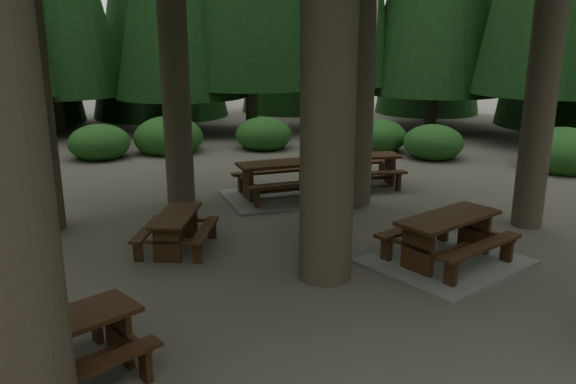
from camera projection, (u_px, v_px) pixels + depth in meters
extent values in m
plane|color=#585148|center=(278.00, 285.00, 8.73)|extent=(80.00, 80.00, 0.00)
cube|color=gray|center=(446.00, 261.00, 9.59)|extent=(3.18, 3.00, 0.05)
cube|color=#35190F|center=(449.00, 218.00, 9.38)|extent=(2.08, 1.59, 0.07)
cube|color=#35190F|center=(417.00, 226.00, 9.96)|extent=(1.85, 1.16, 0.05)
cube|color=#35190F|center=(482.00, 247.00, 8.98)|extent=(1.85, 1.16, 0.05)
cube|color=#35190F|center=(417.00, 252.00, 9.03)|extent=(0.36, 0.57, 0.78)
cube|color=#35190F|center=(418.00, 248.00, 9.01)|extent=(0.82, 1.43, 0.07)
cube|color=#35190F|center=(474.00, 232.00, 9.96)|extent=(0.36, 0.57, 0.78)
cube|color=#35190F|center=(474.00, 228.00, 9.95)|extent=(0.82, 1.43, 0.07)
cube|color=#35190F|center=(446.00, 252.00, 9.55)|extent=(1.48, 0.85, 0.09)
cube|color=#35190F|center=(176.00, 216.00, 10.05)|extent=(0.97, 1.65, 0.05)
cube|color=#35190F|center=(149.00, 228.00, 10.16)|extent=(0.59, 1.55, 0.04)
cube|color=#35190F|center=(205.00, 230.00, 10.09)|extent=(0.59, 1.55, 0.04)
cube|color=#35190F|center=(167.00, 245.00, 9.55)|extent=(0.47, 0.18, 0.62)
cube|color=#35190F|center=(167.00, 242.00, 9.53)|extent=(1.22, 0.38, 0.05)
cube|color=#35190F|center=(185.00, 222.00, 10.74)|extent=(0.47, 0.18, 0.62)
cube|color=#35190F|center=(185.00, 220.00, 10.72)|extent=(1.22, 0.38, 0.05)
cube|color=#35190F|center=(177.00, 241.00, 10.18)|extent=(0.39, 1.27, 0.07)
cube|color=gray|center=(281.00, 197.00, 13.51)|extent=(2.93, 2.56, 0.05)
cube|color=#35190F|center=(281.00, 164.00, 13.29)|extent=(2.14, 1.13, 0.07)
cube|color=#35190F|center=(272.00, 171.00, 13.99)|extent=(2.05, 0.63, 0.06)
cube|color=#35190F|center=(291.00, 184.00, 12.76)|extent=(2.05, 0.63, 0.06)
cube|color=#35190F|center=(248.00, 185.00, 13.14)|extent=(0.20, 0.63, 0.81)
cube|color=#35190F|center=(248.00, 182.00, 13.12)|extent=(0.37, 1.63, 0.07)
cube|color=#35190F|center=(312.00, 179.00, 13.67)|extent=(0.20, 0.63, 0.81)
cube|color=#35190F|center=(312.00, 176.00, 13.66)|extent=(0.37, 1.63, 0.07)
cube|color=#35190F|center=(281.00, 190.00, 13.46)|extent=(1.68, 0.38, 0.09)
cube|color=#35190F|center=(363.00, 156.00, 14.47)|extent=(1.90, 0.76, 0.06)
cube|color=#35190F|center=(355.00, 163.00, 15.15)|extent=(1.89, 0.28, 0.05)
cube|color=#35190F|center=(370.00, 173.00, 13.96)|extent=(1.89, 0.28, 0.05)
cube|color=#35190F|center=(334.00, 173.00, 14.44)|extent=(0.09, 0.58, 0.75)
cube|color=#35190F|center=(334.00, 170.00, 14.43)|extent=(0.10, 1.52, 0.06)
cube|color=#35190F|center=(390.00, 170.00, 14.72)|extent=(0.09, 0.58, 0.75)
cube|color=#35190F|center=(390.00, 168.00, 14.70)|extent=(0.10, 1.52, 0.06)
cube|color=#35190F|center=(362.00, 178.00, 14.63)|extent=(1.57, 0.10, 0.08)
cube|color=#35190F|center=(56.00, 325.00, 6.03)|extent=(1.84, 1.55, 0.06)
cube|color=#35190F|center=(38.00, 330.00, 6.51)|extent=(1.59, 1.19, 0.05)
cube|color=#35190F|center=(83.00, 371.00, 5.71)|extent=(1.59, 1.19, 0.05)
cube|color=#35190F|center=(119.00, 333.00, 6.61)|extent=(0.37, 0.49, 0.70)
cube|color=#35190F|center=(118.00, 329.00, 6.59)|extent=(0.86, 1.21, 0.06)
cube|color=#35190F|center=(61.00, 370.00, 6.18)|extent=(1.25, 0.89, 0.08)
ellipsoid|color=#225F20|center=(562.00, 156.00, 16.35)|extent=(2.42, 2.42, 1.49)
ellipsoid|color=#225F20|center=(433.00, 146.00, 17.96)|extent=(1.90, 1.90, 1.17)
ellipsoid|color=#225F20|center=(379.00, 139.00, 19.15)|extent=(1.84, 1.84, 1.13)
ellipsoid|color=#225F20|center=(263.00, 137.00, 19.52)|extent=(1.95, 1.95, 1.20)
ellipsoid|color=#225F20|center=(169.00, 140.00, 18.94)|extent=(2.31, 2.31, 1.42)
ellipsoid|color=#225F20|center=(100.00, 146.00, 17.96)|extent=(1.93, 1.93, 1.19)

